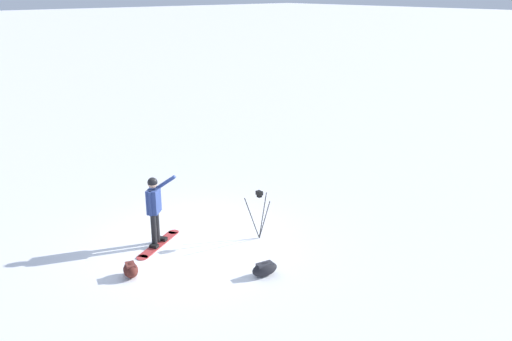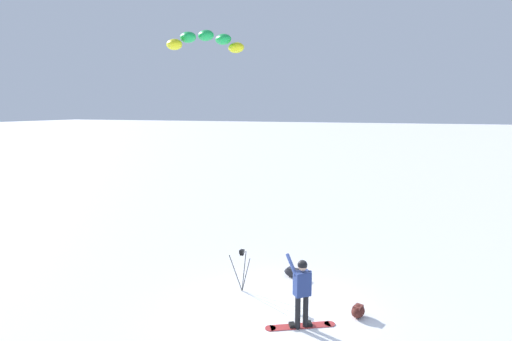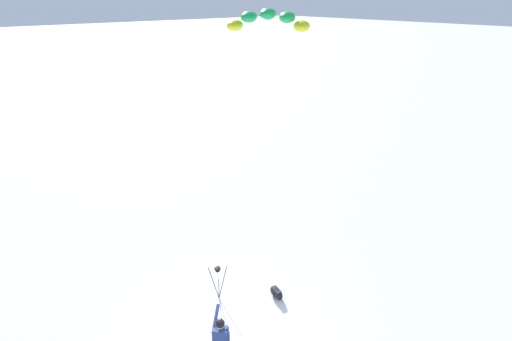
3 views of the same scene
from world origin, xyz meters
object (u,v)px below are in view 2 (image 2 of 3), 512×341
traction_kite (206,41)px  snowboard (300,326)px  gear_bag_large (358,311)px  camera_tripod (242,262)px  gear_bag_small (293,272)px  snowboarder (302,286)px

traction_kite → snowboard: bearing=-49.0°
gear_bag_large → camera_tripod: 3.60m
snowboard → traction_kite: bearing=131.0°
gear_bag_large → snowboard: bearing=-143.3°
snowboard → gear_bag_small: (-0.98, 2.93, 0.14)m
snowboarder → gear_bag_large: size_ratio=3.37×
gear_bag_large → traction_kite: bearing=140.9°
gear_bag_large → gear_bag_small: 3.01m
camera_tripod → traction_kite: bearing=124.9°
snowboarder → snowboard: snowboarder is taller
snowboarder → gear_bag_large: (1.29, 1.03, -0.93)m
snowboarder → camera_tripod: bearing=146.8°
snowboard → gear_bag_large: gear_bag_large is taller
snowboarder → gear_bag_small: 3.27m
traction_kite → gear_bag_large: bearing=-39.1°
gear_bag_large → camera_tripod: camera_tripod is taller
snowboarder → traction_kite: bearing=130.9°
snowboarder → traction_kite: 11.81m
snowboard → camera_tripod: camera_tripod is taller
snowboarder → gear_bag_small: (-1.01, 2.97, -0.94)m
gear_bag_large → camera_tripod: bearing=173.3°
traction_kite → camera_tripod: size_ratio=2.52×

